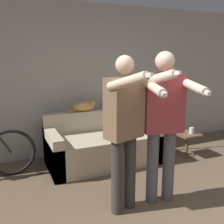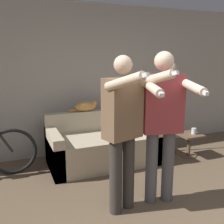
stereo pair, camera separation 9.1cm
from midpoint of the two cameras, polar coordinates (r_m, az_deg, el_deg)
name	(u,v)px [view 1 (the left image)]	position (r m, az deg, el deg)	size (l,w,h in m)	color
wall_back	(93,80)	(4.72, -4.73, 6.97)	(10.00, 0.05, 2.60)	#B7B2A8
couch	(103,146)	(4.31, -2.66, -7.39)	(1.77, 0.88, 0.81)	beige
person_left	(125,125)	(2.80, 2.00, -2.87)	(0.61, 0.75, 1.74)	#38332D
person_right	(163,118)	(3.02, 10.24, -1.33)	(0.62, 0.75, 1.78)	#56565B
cat	(84,106)	(4.40, -6.68, 1.23)	(0.50, 0.15, 0.18)	tan
floor_lamp	(168,88)	(4.70, 11.48, 5.04)	(0.31, 0.31, 1.62)	black
side_table	(187,140)	(4.77, 15.50, -5.84)	(0.38, 0.38, 0.41)	brown
cup	(192,130)	(4.73, 16.42, -3.88)	(0.08, 0.08, 0.10)	silver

